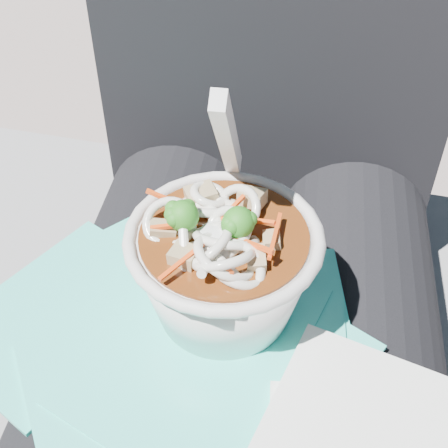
# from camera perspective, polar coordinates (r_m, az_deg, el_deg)

# --- Properties ---
(stone_ledge) EXTENTS (1.04, 0.60, 0.44)m
(stone_ledge) POSITION_cam_1_polar(r_m,az_deg,el_deg) (0.88, 2.30, -16.94)
(stone_ledge) COLOR slate
(stone_ledge) RESTS_ON ground
(lap) EXTENTS (0.35, 0.48, 0.16)m
(lap) POSITION_cam_1_polar(r_m,az_deg,el_deg) (0.54, 1.28, -15.01)
(lap) COLOR black
(lap) RESTS_ON stone_ledge
(person_body) EXTENTS (0.34, 0.94, 0.99)m
(person_body) POSITION_cam_1_polar(r_m,az_deg,el_deg) (0.58, 2.52, -5.84)
(person_body) COLOR black
(person_body) RESTS_ON ground
(plastic_bag) EXTENTS (0.34, 0.33, 0.02)m
(plastic_bag) POSITION_cam_1_polar(r_m,az_deg,el_deg) (0.46, -3.38, -11.39)
(plastic_bag) COLOR #32D3BF
(plastic_bag) RESTS_ON lap
(udon_bowl) EXTENTS (0.17, 0.17, 0.19)m
(udon_bowl) POSITION_cam_1_polar(r_m,az_deg,el_deg) (0.44, -0.08, -3.44)
(udon_bowl) COLOR silver
(udon_bowl) RESTS_ON plastic_bag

